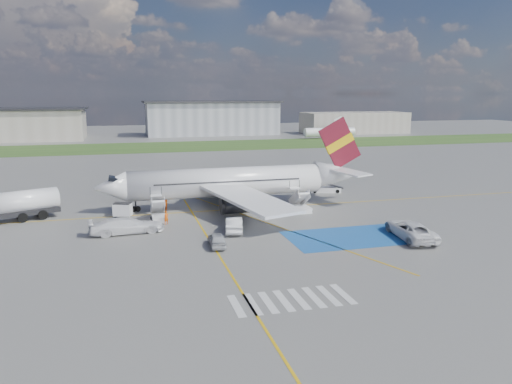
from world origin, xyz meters
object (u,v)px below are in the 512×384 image
(belt_loader, at_px, (326,190))
(car_silver_b, at_px, (234,224))
(van_white_a, at_px, (410,227))
(van_white_b, at_px, (127,223))
(car_silver_a, at_px, (217,240))
(gpu_cart, at_px, (123,211))
(fuel_tanker, at_px, (13,209))
(airliner, at_px, (237,181))

(belt_loader, height_order, car_silver_b, car_silver_b)
(van_white_a, distance_m, van_white_b, 30.66)
(belt_loader, height_order, car_silver_a, belt_loader)
(gpu_cart, bearing_deg, fuel_tanker, -166.12)
(belt_loader, height_order, van_white_b, van_white_b)
(car_silver_b, height_order, van_white_a, van_white_a)
(airliner, xyz_separation_m, gpu_cart, (-15.16, -2.29, -2.59))
(car_silver_b, bearing_deg, van_white_b, 1.36)
(car_silver_a, bearing_deg, fuel_tanker, -32.92)
(gpu_cart, bearing_deg, van_white_a, -11.43)
(airliner, distance_m, gpu_cart, 15.55)
(gpu_cart, distance_m, van_white_b, 7.91)
(gpu_cart, relative_size, belt_loader, 0.48)
(car_silver_a, bearing_deg, van_white_a, 177.54)
(gpu_cart, xyz_separation_m, car_silver_b, (11.92, -10.22, 0.05))
(van_white_b, bearing_deg, fuel_tanker, 50.26)
(airliner, height_order, car_silver_b, airliner)
(van_white_a, bearing_deg, gpu_cart, -22.92)
(gpu_cart, distance_m, car_silver_b, 15.70)
(car_silver_a, bearing_deg, van_white_b, -35.98)
(fuel_tanker, height_order, van_white_a, fuel_tanker)
(car_silver_b, distance_m, van_white_b, 11.80)
(fuel_tanker, bearing_deg, van_white_a, -46.14)
(gpu_cart, height_order, van_white_a, van_white_a)
(fuel_tanker, bearing_deg, airliner, -19.95)
(belt_loader, bearing_deg, gpu_cart, -146.84)
(airliner, bearing_deg, car_silver_a, -109.35)
(belt_loader, xyz_separation_m, car_silver_a, (-21.75, -23.28, 0.33))
(belt_loader, bearing_deg, fuel_tanker, -152.60)
(gpu_cart, bearing_deg, car_silver_b, -21.23)
(airliner, relative_size, car_silver_a, 8.98)
(airliner, relative_size, gpu_cart, 14.99)
(car_silver_b, bearing_deg, fuel_tanker, -12.20)
(van_white_a, relative_size, van_white_b, 1.08)
(fuel_tanker, height_order, belt_loader, fuel_tanker)
(fuel_tanker, distance_m, gpu_cart, 12.81)
(belt_loader, relative_size, car_silver_a, 1.26)
(fuel_tanker, relative_size, van_white_b, 1.80)
(fuel_tanker, xyz_separation_m, van_white_a, (42.18, -18.80, -0.30))
(van_white_a, xyz_separation_m, van_white_b, (-29.09, 9.67, -0.04))
(fuel_tanker, bearing_deg, van_white_b, -57.01)
(van_white_a, bearing_deg, fuel_tanker, -16.12)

